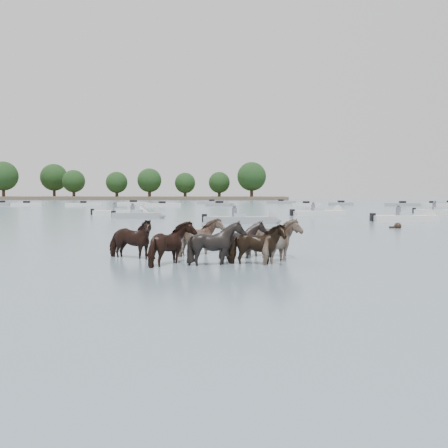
{
  "coord_description": "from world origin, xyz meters",
  "views": [
    {
      "loc": [
        1.05,
        -16.16,
        2.14
      ],
      "look_at": [
        -0.12,
        0.67,
        1.1
      ],
      "focal_mm": 40.33,
      "sensor_mm": 36.0,
      "label": 1
    }
  ],
  "objects": [
    {
      "name": "ground",
      "position": [
        0.0,
        0.0,
        0.0
      ],
      "size": [
        400.0,
        400.0,
        0.0
      ],
      "primitive_type": "plane",
      "color": "slate",
      "rests_on": "ground"
    },
    {
      "name": "motorboat_a",
      "position": [
        -8.6,
        26.12,
        0.23
      ],
      "size": [
        4.73,
        1.88,
        1.92
      ],
      "rotation": [
        0.0,
        0.0,
        0.06
      ],
      "color": "gray",
      "rests_on": "ground"
    },
    {
      "name": "motorboat_e",
      "position": [
        19.72,
        35.34,
        0.23
      ],
      "size": [
        5.22,
        3.12,
        1.92
      ],
      "rotation": [
        0.0,
        0.0,
        -0.33
      ],
      "color": "silver",
      "rests_on": "ground"
    },
    {
      "name": "motorboat_c",
      "position": [
        7.31,
        32.37,
        0.22
      ],
      "size": [
        6.07,
        4.26,
        1.92
      ],
      "rotation": [
        0.0,
        0.0,
        0.49
      ],
      "color": "silver",
      "rests_on": "ground"
    },
    {
      "name": "motorboat_b",
      "position": [
        0.5,
        19.54,
        0.23
      ],
      "size": [
        5.72,
        1.6,
        1.92
      ],
      "rotation": [
        0.0,
        0.0,
        -0.0
      ],
      "color": "gray",
      "rests_on": "ground"
    },
    {
      "name": "shoreline",
      "position": [
        -70.0,
        150.0,
        0.5
      ],
      "size": [
        160.0,
        30.0,
        1.0
      ],
      "primitive_type": "cube",
      "color": "#4C4233",
      "rests_on": "ground"
    },
    {
      "name": "treeline",
      "position": [
        -72.38,
        147.45,
        6.7
      ],
      "size": [
        149.58,
        23.84,
        12.46
      ],
      "color": "#382619",
      "rests_on": "ground"
    },
    {
      "name": "motorboat_d",
      "position": [
        12.63,
        22.36,
        0.23
      ],
      "size": [
        5.47,
        2.34,
        1.92
      ],
      "rotation": [
        0.0,
        0.0,
        0.14
      ],
      "color": "silver",
      "rests_on": "ground"
    },
    {
      "name": "motorboat_f",
      "position": [
        -11.78,
        31.93,
        0.23
      ],
      "size": [
        5.61,
        3.26,
        1.92
      ],
      "rotation": [
        0.0,
        0.0,
        0.33
      ],
      "color": "silver",
      "rests_on": "ground"
    },
    {
      "name": "pony_herd",
      "position": [
        -0.13,
        -0.35,
        0.54
      ],
      "size": [
        6.63,
        3.99,
        1.54
      ],
      "color": "black",
      "rests_on": "ground"
    },
    {
      "name": "swimming_pony",
      "position": [
        9.48,
        15.12,
        0.1
      ],
      "size": [
        0.72,
        0.44,
        0.44
      ],
      "color": "black",
      "rests_on": "ground"
    },
    {
      "name": "distant_flotilla",
      "position": [
        0.37,
        71.34,
        0.26
      ],
      "size": [
        105.44,
        28.11,
        0.93
      ],
      "color": "gray",
      "rests_on": "ground"
    }
  ]
}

